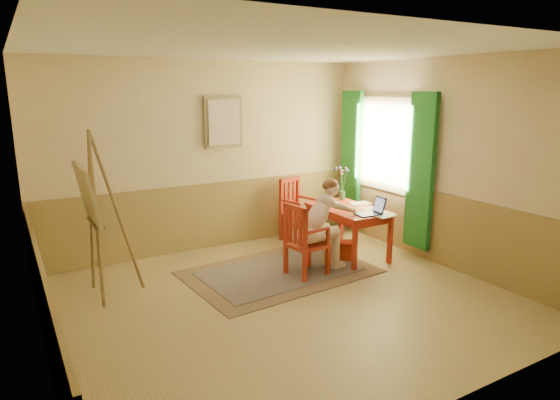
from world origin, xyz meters
TOP-DOWN VIEW (x-y plane):
  - room at (0.00, 0.00)m, footprint 5.04×4.54m
  - wainscot at (0.00, 0.80)m, footprint 5.00×4.50m
  - window at (2.42, 1.10)m, footprint 0.12×2.01m
  - wall_portrait at (0.25, 2.20)m, footprint 0.60×0.05m
  - rug at (0.37, 0.77)m, footprint 2.51×1.77m
  - table at (1.56, 0.85)m, footprint 0.72×1.20m
  - chair_left at (0.59, 0.51)m, footprint 0.50×0.48m
  - chair_back at (1.33, 1.87)m, footprint 0.54×0.56m
  - figure at (0.87, 0.54)m, footprint 0.95×0.46m
  - laptop at (1.61, 0.40)m, footprint 0.41×0.27m
  - papers at (1.72, 0.77)m, footprint 0.74×1.24m
  - vase at (1.79, 1.32)m, footprint 0.19×0.27m
  - wastebasket at (1.46, 0.71)m, footprint 0.27×0.27m
  - easel at (-1.84, 1.18)m, footprint 0.65×0.87m

SIDE VIEW (x-z plane):
  - rug at x=0.37m, z-range 0.00..0.02m
  - wastebasket at x=1.46m, z-range 0.00..0.26m
  - chair_left at x=0.59m, z-range 0.00..0.97m
  - chair_back at x=1.33m, z-range 0.00..1.00m
  - wainscot at x=0.00m, z-range 0.00..1.00m
  - table at x=1.56m, z-range 0.27..0.99m
  - figure at x=0.87m, z-range 0.06..1.31m
  - papers at x=1.72m, z-range 0.72..0.73m
  - laptop at x=1.61m, z-range 0.65..0.88m
  - vase at x=1.79m, z-range 0.70..1.22m
  - easel at x=-1.84m, z-range 0.18..2.14m
  - window at x=2.42m, z-range 0.25..2.45m
  - room at x=0.00m, z-range -0.02..2.82m
  - wall_portrait at x=0.25m, z-range 1.52..2.28m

